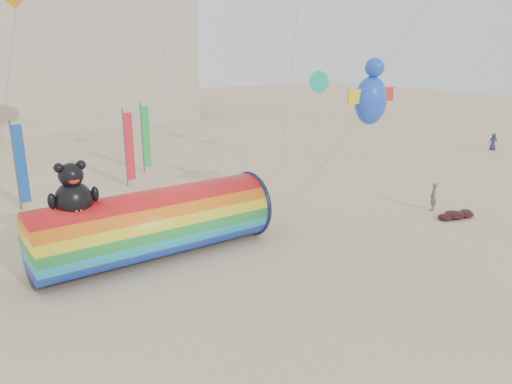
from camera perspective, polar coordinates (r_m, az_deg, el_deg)
ground at (r=23.04m, az=1.15°, el=-6.81°), size 160.00×160.00×0.00m
windsock_assembly at (r=22.38m, az=-11.54°, el=-3.42°), size 10.57×3.22×4.87m
kite_handler at (r=30.04m, az=19.60°, el=-0.54°), size 0.70×0.69×1.62m
fabric_bundle at (r=29.45m, az=21.90°, el=-2.42°), size 2.62×1.35×0.41m
festival_banners at (r=34.02m, az=-17.05°, el=4.78°), size 9.91×4.18×5.20m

